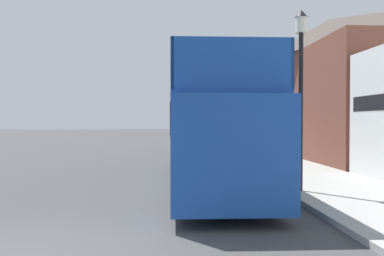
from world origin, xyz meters
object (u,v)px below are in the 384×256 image
parked_car_ahead_of_bus (209,148)px  lamp_post_second (236,103)px  tour_bus (209,133)px  lamp_post_nearest (301,68)px  lamp_post_third (213,103)px

parked_car_ahead_of_bus → lamp_post_second: lamp_post_second is taller
lamp_post_second → tour_bus: bearing=-106.8°
lamp_post_nearest → lamp_post_second: bearing=90.2°
parked_car_ahead_of_bus → lamp_post_second: (1.50, -0.11, 2.49)m
parked_car_ahead_of_bus → lamp_post_second: size_ratio=0.94×
tour_bus → lamp_post_nearest: (2.43, -1.97, 1.95)m
lamp_post_second → lamp_post_third: size_ratio=0.84×
lamp_post_nearest → lamp_post_second: (-0.04, 9.91, -0.56)m
lamp_post_third → lamp_post_second: bearing=-89.8°
lamp_post_second → lamp_post_nearest: bearing=-89.8°
tour_bus → parked_car_ahead_of_bus: 8.17m
tour_bus → lamp_post_second: 8.41m
parked_car_ahead_of_bus → lamp_post_nearest: lamp_post_nearest is taller
parked_car_ahead_of_bus → lamp_post_third: 10.35m
tour_bus → lamp_post_third: size_ratio=2.07×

